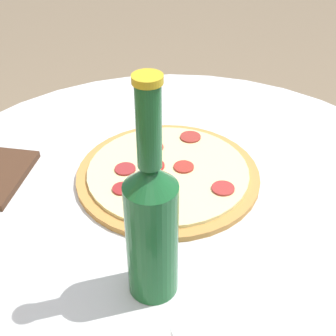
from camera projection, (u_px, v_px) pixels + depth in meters
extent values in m
cylinder|color=silver|center=(175.00, 334.00, 0.99)|extent=(0.09, 0.09, 0.70)
cylinder|color=silver|center=(176.00, 205.00, 0.77)|extent=(0.94, 0.94, 0.02)
cylinder|color=#B77F3D|center=(168.00, 175.00, 0.81)|extent=(0.32, 0.32, 0.01)
cylinder|color=beige|center=(168.00, 171.00, 0.80)|extent=(0.28, 0.28, 0.01)
cylinder|color=#A7241E|center=(154.00, 147.00, 0.86)|extent=(0.04, 0.04, 0.00)
cylinder|color=#9F2C23|center=(184.00, 167.00, 0.81)|extent=(0.04, 0.04, 0.00)
cylinder|color=#9F2C29|center=(223.00, 188.00, 0.76)|extent=(0.04, 0.04, 0.00)
cylinder|color=maroon|center=(122.00, 189.00, 0.76)|extent=(0.03, 0.03, 0.00)
cylinder|color=maroon|center=(190.00, 137.00, 0.88)|extent=(0.04, 0.04, 0.00)
cylinder|color=#A72321|center=(153.00, 166.00, 0.81)|extent=(0.04, 0.04, 0.00)
cylinder|color=maroon|center=(125.00, 169.00, 0.80)|extent=(0.04, 0.04, 0.00)
cylinder|color=#195628|center=(152.00, 240.00, 0.57)|extent=(0.06, 0.06, 0.17)
cone|color=#195628|center=(150.00, 176.00, 0.51)|extent=(0.06, 0.06, 0.03)
cylinder|color=#195628|center=(149.00, 127.00, 0.47)|extent=(0.03, 0.03, 0.10)
cylinder|color=gold|center=(147.00, 79.00, 0.44)|extent=(0.03, 0.03, 0.01)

